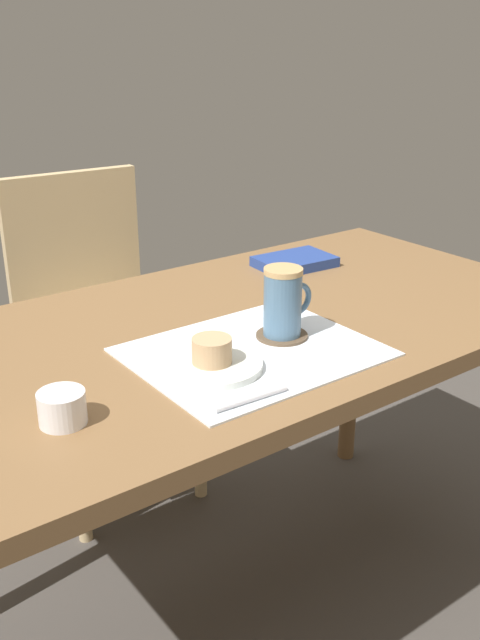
{
  "coord_description": "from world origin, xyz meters",
  "views": [
    {
      "loc": [
        -0.78,
        -1.04,
        1.25
      ],
      "look_at": [
        -0.08,
        -0.09,
        0.77
      ],
      "focal_mm": 40.0,
      "sensor_mm": 36.0,
      "label": 1
    }
  ],
  "objects_px": {
    "sugar_bowl": "(62,408)",
    "pastry_plate": "(212,365)",
    "dining_table": "(242,355)",
    "pastry": "(212,350)",
    "wooden_chair": "(97,325)",
    "small_book": "(295,262)",
    "coffee_mug": "(284,302)"
  },
  "relations": [
    {
      "from": "sugar_bowl",
      "to": "small_book",
      "type": "relative_size",
      "value": 0.39
    },
    {
      "from": "dining_table",
      "to": "pastry",
      "type": "xyz_separation_m",
      "value": [
        -0.17,
        -0.15,
        0.11
      ]
    },
    {
      "from": "sugar_bowl",
      "to": "wooden_chair",
      "type": "bearing_deg",
      "value": 62.18
    },
    {
      "from": "wooden_chair",
      "to": "pastry",
      "type": "bearing_deg",
      "value": 81.33
    },
    {
      "from": "sugar_bowl",
      "to": "pastry",
      "type": "bearing_deg",
      "value": 2.47
    },
    {
      "from": "wooden_chair",
      "to": "pastry_plate",
      "type": "height_order",
      "value": "wooden_chair"
    },
    {
      "from": "sugar_bowl",
      "to": "pastry_plate",
      "type": "bearing_deg",
      "value": 2.47
    },
    {
      "from": "pastry_plate",
      "to": "small_book",
      "type": "relative_size",
      "value": 0.94
    },
    {
      "from": "sugar_bowl",
      "to": "small_book",
      "type": "height_order",
      "value": "sugar_bowl"
    },
    {
      "from": "dining_table",
      "to": "wooden_chair",
      "type": "relative_size",
      "value": 1.56
    },
    {
      "from": "dining_table",
      "to": "coffee_mug",
      "type": "relative_size",
      "value": 10.88
    },
    {
      "from": "dining_table",
      "to": "pastry",
      "type": "relative_size",
      "value": 20.77
    },
    {
      "from": "small_book",
      "to": "sugar_bowl",
      "type": "bearing_deg",
      "value": -150.14
    },
    {
      "from": "wooden_chair",
      "to": "pastry",
      "type": "relative_size",
      "value": 13.34
    },
    {
      "from": "pastry_plate",
      "to": "coffee_mug",
      "type": "distance_m",
      "value": 0.2
    },
    {
      "from": "pastry_plate",
      "to": "pastry",
      "type": "distance_m",
      "value": 0.03
    },
    {
      "from": "small_book",
      "to": "pastry_plate",
      "type": "bearing_deg",
      "value": -139.84
    },
    {
      "from": "wooden_chair",
      "to": "pastry",
      "type": "distance_m",
      "value": 0.89
    },
    {
      "from": "pastry",
      "to": "small_book",
      "type": "distance_m",
      "value": 0.6
    },
    {
      "from": "pastry",
      "to": "coffee_mug",
      "type": "height_order",
      "value": "coffee_mug"
    },
    {
      "from": "pastry_plate",
      "to": "small_book",
      "type": "distance_m",
      "value": 0.6
    },
    {
      "from": "pastry",
      "to": "small_book",
      "type": "bearing_deg",
      "value": 35.97
    },
    {
      "from": "coffee_mug",
      "to": "small_book",
      "type": "xyz_separation_m",
      "value": [
        0.3,
        0.32,
        -0.06
      ]
    },
    {
      "from": "dining_table",
      "to": "wooden_chair",
      "type": "xyz_separation_m",
      "value": [
        -0.0,
        0.68,
        -0.16
      ]
    },
    {
      "from": "pastry_plate",
      "to": "sugar_bowl",
      "type": "xyz_separation_m",
      "value": [
        -0.27,
        -0.01,
        0.02
      ]
    },
    {
      "from": "coffee_mug",
      "to": "small_book",
      "type": "distance_m",
      "value": 0.44
    },
    {
      "from": "pastry",
      "to": "small_book",
      "type": "relative_size",
      "value": 0.37
    },
    {
      "from": "wooden_chair",
      "to": "sugar_bowl",
      "type": "height_order",
      "value": "wooden_chair"
    },
    {
      "from": "pastry",
      "to": "sugar_bowl",
      "type": "xyz_separation_m",
      "value": [
        -0.27,
        -0.01,
        -0.01
      ]
    },
    {
      "from": "coffee_mug",
      "to": "pastry_plate",
      "type": "bearing_deg",
      "value": -169.41
    },
    {
      "from": "sugar_bowl",
      "to": "small_book",
      "type": "bearing_deg",
      "value": 25.67
    },
    {
      "from": "small_book",
      "to": "coffee_mug",
      "type": "bearing_deg",
      "value": -129.36
    }
  ]
}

